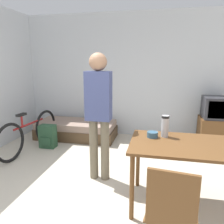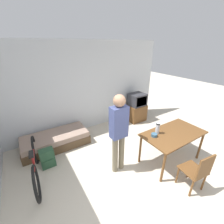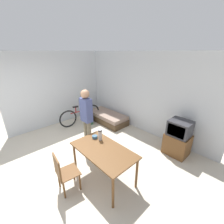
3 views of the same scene
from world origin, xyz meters
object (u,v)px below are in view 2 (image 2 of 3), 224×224
daybed (56,140)px  person_standing (119,129)px  dining_table (173,136)px  mate_bowl (154,135)px  tv (136,108)px  thermos_flask (158,128)px  backpack (47,158)px  wooden_chair (198,171)px  bicycle (35,164)px

daybed → person_standing: size_ratio=0.98×
dining_table → mate_bowl: size_ratio=11.17×
dining_table → tv: bearing=71.1°
thermos_flask → backpack: thermos_flask is taller
tv → person_standing: bearing=-139.5°
tv → daybed: bearing=-179.3°
daybed → tv: 2.89m
wooden_chair → person_standing: person_standing is taller
person_standing → mate_bowl: (0.74, -0.28, -0.24)m
wooden_chair → bicycle: (-2.48, 1.94, -0.14)m
thermos_flask → dining_table: bearing=-29.7°
dining_table → mate_bowl: (-0.47, 0.14, 0.12)m
dining_table → person_standing: 1.33m
dining_table → bicycle: 3.01m
wooden_chair → person_standing: bearing=127.5°
daybed → thermos_flask: thermos_flask is taller
thermos_flask → bicycle: bearing=158.6°
bicycle → thermos_flask: 2.68m
wooden_chair → mate_bowl: bearing=101.6°
mate_bowl → bicycle: bearing=156.3°
thermos_flask → tv: bearing=61.0°
daybed → dining_table: 3.01m
bicycle → tv: bearing=14.7°
bicycle → person_standing: size_ratio=0.96×
tv → person_standing: person_standing is taller
wooden_chair → thermos_flask: (-0.05, 0.98, 0.43)m
daybed → dining_table: size_ratio=1.21×
wooden_chair → thermos_flask: thermos_flask is taller
bicycle → dining_table: bearing=-22.5°
daybed → wooden_chair: 3.40m
dining_table → person_standing: size_ratio=0.81×
daybed → wooden_chair: (1.89, -2.81, 0.31)m
daybed → wooden_chair: size_ratio=1.97×
tv → mate_bowl: 2.27m
bicycle → person_standing: (1.56, -0.73, 0.69)m
wooden_chair → backpack: bearing=136.2°
person_standing → mate_bowl: bearing=-20.8°
daybed → dining_table: bearing=-42.8°
dining_table → bicycle: bearing=157.5°
dining_table → wooden_chair: bearing=-109.7°
thermos_flask → daybed: bearing=135.3°
person_standing → backpack: 1.80m
dining_table → thermos_flask: (-0.33, 0.19, 0.23)m
daybed → wooden_chair: wooden_chair is taller
backpack → daybed: bearing=63.2°
thermos_flask → mate_bowl: thermos_flask is taller
mate_bowl → backpack: size_ratio=0.28×
wooden_chair → bicycle: wooden_chair is taller
bicycle → mate_bowl: (2.29, -1.01, 0.46)m
dining_table → wooden_chair: wooden_chair is taller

